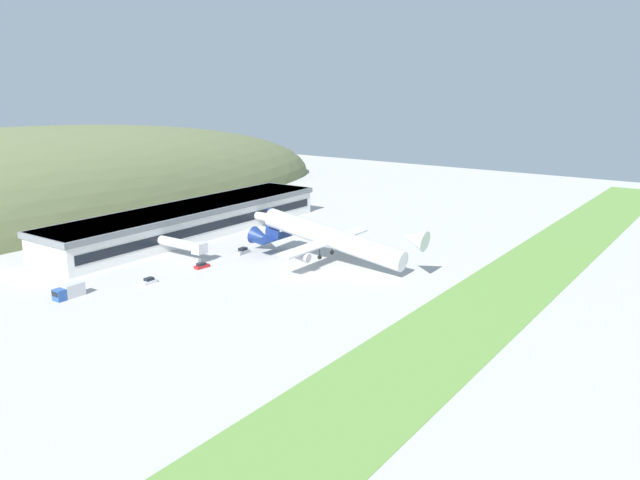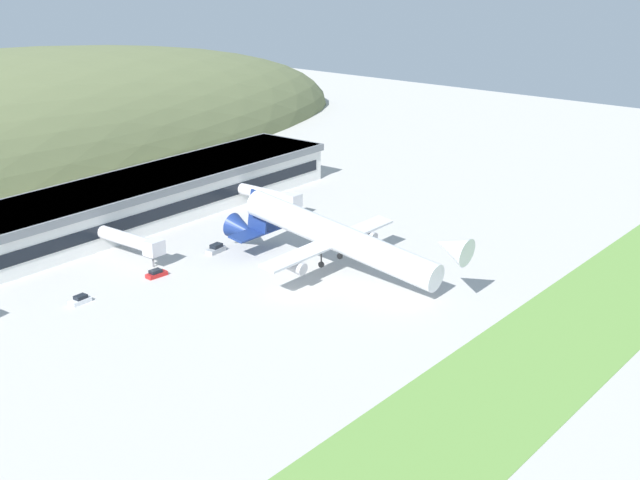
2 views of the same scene
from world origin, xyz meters
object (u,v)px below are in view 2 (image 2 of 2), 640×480
at_px(service_car_0, 216,249).
at_px(traffic_cone_0, 320,243).
at_px(cargo_airplane, 335,238).
at_px(terminal_building, 148,195).
at_px(service_car_1, 156,274).
at_px(service_car_2, 80,300).
at_px(jetway_1, 272,196).
at_px(jetway_0, 133,241).

bearing_deg(service_car_0, traffic_cone_0, -39.33).
bearing_deg(cargo_airplane, terminal_building, 87.88).
xyz_separation_m(terminal_building, service_car_1, (-23.49, -28.60, -4.65)).
height_order(service_car_0, traffic_cone_0, service_car_0).
bearing_deg(traffic_cone_0, service_car_0, 140.67).
bearing_deg(service_car_2, cargo_airplane, -34.20).
height_order(jetway_1, cargo_airplane, cargo_airplane).
relative_size(jetway_1, service_car_1, 4.14).
height_order(cargo_airplane, traffic_cone_0, cargo_airplane).
distance_m(jetway_1, cargo_airplane, 40.83).
height_order(jetway_1, service_car_1, jetway_1).
distance_m(service_car_1, service_car_2, 16.49).
distance_m(terminal_building, service_car_1, 37.30).
xyz_separation_m(jetway_0, cargo_airplane, (18.42, -34.73, 3.09)).
distance_m(cargo_airplane, service_car_0, 27.06).
height_order(terminal_building, traffic_cone_0, terminal_building).
relative_size(terminal_building, service_car_2, 25.57).
distance_m(jetway_1, service_car_2, 60.35).
height_order(service_car_0, service_car_1, service_car_0).
xyz_separation_m(jetway_0, traffic_cone_0, (29.53, -22.32, -3.71)).
bearing_deg(service_car_2, jetway_1, 8.28).
bearing_deg(service_car_1, traffic_cone_0, -21.12).
bearing_deg(cargo_airplane, traffic_cone_0, 48.16).
distance_m(service_car_0, traffic_cone_0, 21.10).
distance_m(jetway_0, service_car_1, 10.76).
relative_size(service_car_0, service_car_2, 1.13).
relative_size(terminal_building, jetway_1, 5.86).
bearing_deg(service_car_0, jetway_1, 17.98).
bearing_deg(jetway_0, service_car_0, -34.13).
relative_size(jetway_0, cargo_airplane, 0.31).
relative_size(jetway_0, service_car_1, 4.03).
distance_m(terminal_building, jetway_0, 27.82).
xyz_separation_m(jetway_1, service_car_1, (-43.15, -9.49, -3.41)).
distance_m(terminal_building, cargo_airplane, 53.67).
height_order(cargo_airplane, service_car_0, cargo_airplane).
distance_m(service_car_0, service_car_2, 32.77).
relative_size(jetway_1, traffic_cone_0, 29.37).
bearing_deg(jetway_1, terminal_building, 135.81).
bearing_deg(cargo_airplane, service_car_0, 101.42).
height_order(cargo_airplane, service_car_1, cargo_airplane).
distance_m(service_car_2, traffic_cone_0, 50.88).
xyz_separation_m(service_car_0, service_car_1, (-16.30, -0.77, -0.12)).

